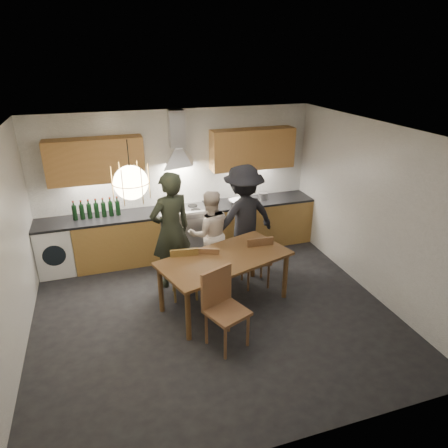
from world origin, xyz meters
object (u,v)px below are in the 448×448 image
object	(u,v)px
person_left	(171,230)
chair_back_left	(184,269)
mixing_bowl	(237,202)
dining_table	(225,263)
person_right	(243,218)
wine_bottles	(96,208)
stock_pot	(263,196)
chair_front	(222,303)
person_mid	(210,234)

from	to	relation	value
person_left	chair_back_left	bearing A→B (deg)	81.28
chair_back_left	mixing_bowl	distance (m)	1.98
dining_table	person_right	bearing A→B (deg)	39.42
wine_bottles	stock_pot	bearing A→B (deg)	-0.44
mixing_bowl	stock_pot	xyz separation A→B (m)	(0.55, 0.08, 0.03)
dining_table	person_right	distance (m)	1.21
chair_back_left	mixing_bowl	xyz separation A→B (m)	(1.33, 1.41, 0.42)
person_right	stock_pot	xyz separation A→B (m)	(0.70, 0.81, 0.05)
chair_back_left	person_right	distance (m)	1.42
chair_front	dining_table	bearing A→B (deg)	47.70
chair_front	stock_pot	xyz separation A→B (m)	(1.64, 2.59, 0.37)
chair_back_left	person_mid	xyz separation A→B (m)	(0.57, 0.62, 0.23)
dining_table	person_mid	distance (m)	0.94
chair_front	person_right	world-z (taller)	person_right
dining_table	wine_bottles	distance (m)	2.52
stock_pot	wine_bottles	xyz separation A→B (m)	(-3.04, 0.02, 0.10)
chair_back_left	wine_bottles	world-z (taller)	wine_bottles
person_right	wine_bottles	distance (m)	2.48
person_right	stock_pot	distance (m)	1.07
dining_table	mixing_bowl	distance (m)	1.92
person_mid	dining_table	bearing A→B (deg)	89.18
person_mid	person_right	size ratio (longest dim) A/B	0.81
chair_front	person_right	size ratio (longest dim) A/B	0.56
dining_table	person_left	size ratio (longest dim) A/B	1.10
dining_table	person_mid	size ratio (longest dim) A/B	1.39
person_left	mixing_bowl	world-z (taller)	person_left
person_mid	mixing_bowl	bearing A→B (deg)	-131.85
chair_front	mixing_bowl	bearing A→B (deg)	44.31
person_left	dining_table	bearing A→B (deg)	108.61
person_left	person_mid	distance (m)	0.70
dining_table	chair_front	bearing A→B (deg)	-127.60
chair_back_left	person_left	bearing A→B (deg)	-74.03
person_right	mixing_bowl	world-z (taller)	person_right
person_left	mixing_bowl	size ratio (longest dim) A/B	6.03
chair_back_left	person_mid	bearing A→B (deg)	-126.17
chair_front	mixing_bowl	world-z (taller)	chair_front
dining_table	person_left	xyz separation A→B (m)	(-0.61, 0.82, 0.24)
person_left	person_right	size ratio (longest dim) A/B	1.03
person_right	wine_bottles	xyz separation A→B (m)	(-2.33, 0.83, 0.15)
mixing_bowl	stock_pot	size ratio (longest dim) A/B	1.69
person_right	chair_front	bearing A→B (deg)	50.36
person_right	stock_pot	size ratio (longest dim) A/B	9.92
person_mid	wine_bottles	bearing A→B (deg)	-25.19
mixing_bowl	wine_bottles	size ratio (longest dim) A/B	0.40
dining_table	chair_back_left	xyz separation A→B (m)	(-0.53, 0.32, -0.18)
chair_back_left	person_mid	size ratio (longest dim) A/B	0.61
mixing_bowl	stock_pot	distance (m)	0.55
mixing_bowl	person_right	bearing A→B (deg)	-101.90
person_mid	mixing_bowl	size ratio (longest dim) A/B	4.74
chair_front	person_right	bearing A→B (deg)	40.07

